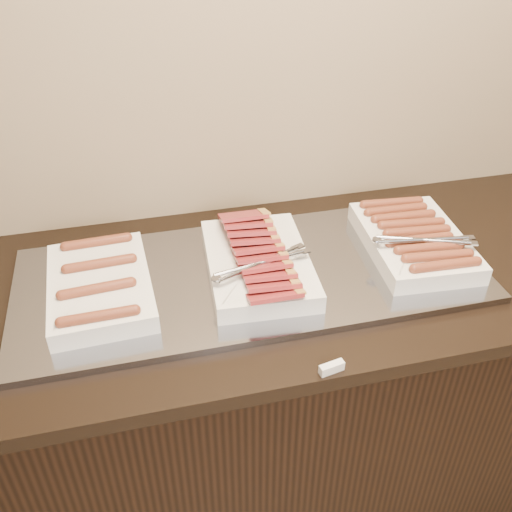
{
  "coord_description": "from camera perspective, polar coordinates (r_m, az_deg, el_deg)",
  "views": [
    {
      "loc": [
        -0.29,
        0.98,
        1.81
      ],
      "look_at": [
        -0.01,
        2.13,
        0.97
      ],
      "focal_mm": 40.0,
      "sensor_mm": 36.0,
      "label": 1
    }
  ],
  "objects": [
    {
      "name": "dish_center",
      "position": [
        1.46,
        0.22,
        -0.55
      ],
      "size": [
        0.29,
        0.4,
        0.1
      ],
      "rotation": [
        0.0,
        0.0,
        -0.07
      ],
      "color": "white",
      "rests_on": "warming_tray"
    },
    {
      "name": "counter",
      "position": [
        1.81,
        0.42,
        -13.48
      ],
      "size": [
        2.06,
        0.76,
        0.9
      ],
      "color": "black",
      "rests_on": "ground"
    },
    {
      "name": "dish_right",
      "position": [
        1.61,
        15.55,
        1.59
      ],
      "size": [
        0.28,
        0.39,
        0.08
      ],
      "rotation": [
        0.0,
        0.0,
        -0.07
      ],
      "color": "white",
      "rests_on": "warming_tray"
    },
    {
      "name": "warming_tray",
      "position": [
        1.49,
        -0.49,
        -1.96
      ],
      "size": [
        1.2,
        0.5,
        0.02
      ],
      "primitive_type": "cube",
      "color": "gray",
      "rests_on": "counter"
    },
    {
      "name": "label_holder",
      "position": [
        1.25,
        7.57,
        -11.02
      ],
      "size": [
        0.06,
        0.03,
        0.02
      ],
      "primitive_type": "cube",
      "rotation": [
        0.0,
        0.0,
        0.19
      ],
      "color": "white",
      "rests_on": "counter"
    },
    {
      "name": "dish_left",
      "position": [
        1.44,
        -15.34,
        -2.84
      ],
      "size": [
        0.26,
        0.37,
        0.07
      ],
      "rotation": [
        0.0,
        0.0,
        0.04
      ],
      "color": "white",
      "rests_on": "warming_tray"
    }
  ]
}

